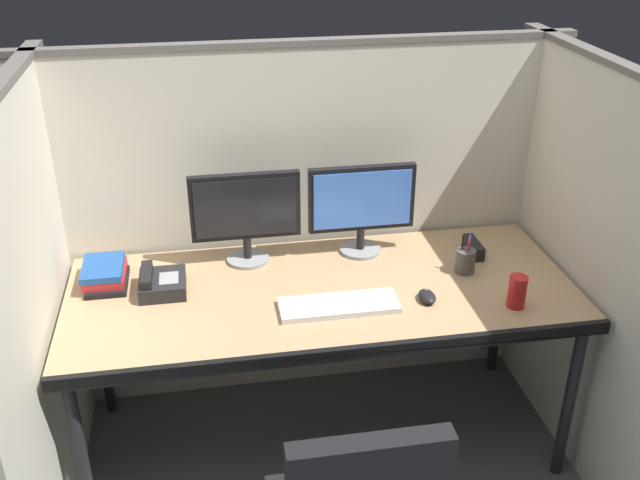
% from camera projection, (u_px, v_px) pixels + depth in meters
% --- Properties ---
extents(cubicle_partition_rear, '(2.21, 0.06, 1.57)m').
position_uv_depth(cubicle_partition_rear, '(304.00, 226.00, 3.07)').
color(cubicle_partition_rear, beige).
rests_on(cubicle_partition_rear, ground).
extents(cubicle_partition_left, '(0.06, 1.41, 1.57)m').
position_uv_depth(cubicle_partition_left, '(39.00, 317.00, 2.44)').
color(cubicle_partition_left, beige).
rests_on(cubicle_partition_left, ground).
extents(cubicle_partition_right, '(0.06, 1.41, 1.57)m').
position_uv_depth(cubicle_partition_right, '(583.00, 268.00, 2.74)').
color(cubicle_partition_right, beige).
rests_on(cubicle_partition_right, ground).
extents(desk, '(1.90, 0.80, 0.74)m').
position_uv_depth(desk, '(323.00, 301.00, 2.71)').
color(desk, tan).
rests_on(desk, ground).
extents(monitor_left, '(0.43, 0.17, 0.37)m').
position_uv_depth(monitor_left, '(245.00, 212.00, 2.80)').
color(monitor_left, gray).
rests_on(monitor_left, desk).
extents(monitor_right, '(0.43, 0.17, 0.37)m').
position_uv_depth(monitor_right, '(362.00, 204.00, 2.87)').
color(monitor_right, gray).
rests_on(monitor_right, desk).
extents(keyboard_main, '(0.43, 0.15, 0.02)m').
position_uv_depth(keyboard_main, '(339.00, 305.00, 2.57)').
color(keyboard_main, silver).
rests_on(keyboard_main, desk).
extents(computer_mouse, '(0.06, 0.10, 0.04)m').
position_uv_depth(computer_mouse, '(427.00, 296.00, 2.62)').
color(computer_mouse, black).
rests_on(computer_mouse, desk).
extents(book_stack, '(0.16, 0.23, 0.08)m').
position_uv_depth(book_stack, '(105.00, 274.00, 2.72)').
color(book_stack, black).
rests_on(book_stack, desk).
extents(pen_cup, '(0.08, 0.08, 0.16)m').
position_uv_depth(pen_cup, '(465.00, 261.00, 2.79)').
color(pen_cup, '#4C4742').
rests_on(pen_cup, desk).
extents(desk_phone, '(0.17, 0.19, 0.09)m').
position_uv_depth(desk_phone, '(161.00, 283.00, 2.67)').
color(desk_phone, black).
rests_on(desk_phone, desk).
extents(soda_can, '(0.07, 0.07, 0.12)m').
position_uv_depth(soda_can, '(517.00, 292.00, 2.56)').
color(soda_can, red).
rests_on(soda_can, desk).
extents(red_stapler, '(0.04, 0.15, 0.06)m').
position_uv_depth(red_stapler, '(473.00, 247.00, 2.93)').
color(red_stapler, black).
rests_on(red_stapler, desk).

